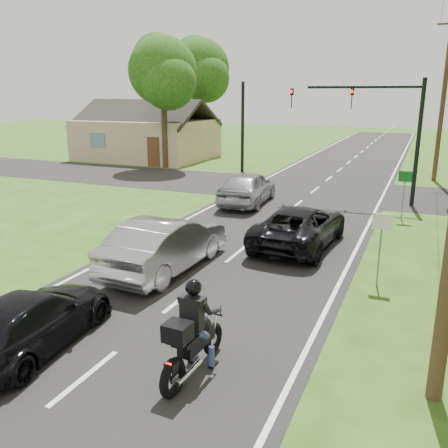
% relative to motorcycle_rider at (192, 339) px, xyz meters
% --- Properties ---
extents(ground, '(140.00, 140.00, 0.00)m').
position_rel_motorcycle_rider_xyz_m(ground, '(-1.87, 3.08, -0.78)').
color(ground, '#2C4914').
rests_on(ground, ground).
extents(road, '(8.00, 100.00, 0.01)m').
position_rel_motorcycle_rider_xyz_m(road, '(-1.87, 13.08, -0.77)').
color(road, black).
rests_on(road, ground).
extents(cross_road, '(60.00, 7.00, 0.01)m').
position_rel_motorcycle_rider_xyz_m(cross_road, '(-1.87, 19.08, -0.78)').
color(cross_road, black).
rests_on(cross_road, ground).
extents(motorcycle_rider, '(0.65, 2.31, 1.99)m').
position_rel_motorcycle_rider_xyz_m(motorcycle_rider, '(0.00, 0.00, 0.00)').
color(motorcycle_rider, black).
rests_on(motorcycle_rider, ground).
extents(dark_suv, '(2.65, 5.33, 1.45)m').
position_rel_motorcycle_rider_xyz_m(dark_suv, '(-0.14, 8.78, -0.04)').
color(dark_suv, black).
rests_on(dark_suv, road).
extents(silver_sedan, '(1.93, 5.13, 1.67)m').
position_rel_motorcycle_rider_xyz_m(silver_sedan, '(-3.32, 4.78, 0.07)').
color(silver_sedan, '#A3A3A8').
rests_on(silver_sedan, road).
extents(silver_suv, '(2.30, 5.02, 1.67)m').
position_rel_motorcycle_rider_xyz_m(silver_suv, '(-4.18, 14.30, 0.07)').
color(silver_suv, '#9B9DA2').
rests_on(silver_suv, road).
extents(dark_car_behind, '(2.16, 4.48, 1.26)m').
position_rel_motorcycle_rider_xyz_m(dark_car_behind, '(-3.63, -0.42, -0.14)').
color(dark_car_behind, black).
rests_on(dark_car_behind, road).
extents(traffic_signal, '(6.38, 0.44, 6.00)m').
position_rel_motorcycle_rider_xyz_m(traffic_signal, '(1.47, 17.07, 3.36)').
color(traffic_signal, black).
rests_on(traffic_signal, ground).
extents(signal_pole_far, '(0.20, 0.20, 6.00)m').
position_rel_motorcycle_rider_xyz_m(signal_pole_far, '(-7.07, 21.08, 2.22)').
color(signal_pole_far, black).
rests_on(signal_pole_far, ground).
extents(utility_pole_far, '(1.60, 0.28, 10.00)m').
position_rel_motorcycle_rider_xyz_m(utility_pole_far, '(4.33, 25.08, 4.30)').
color(utility_pole_far, '#523825').
rests_on(utility_pole_far, ground).
extents(sign_white, '(0.55, 0.07, 2.12)m').
position_rel_motorcycle_rider_xyz_m(sign_white, '(2.83, 6.06, 0.82)').
color(sign_white, slate).
rests_on(sign_white, ground).
extents(sign_green, '(0.55, 0.07, 2.12)m').
position_rel_motorcycle_rider_xyz_m(sign_green, '(3.03, 14.06, 0.82)').
color(sign_green, slate).
rests_on(sign_green, ground).
extents(tree_left_near, '(5.12, 4.96, 9.22)m').
position_rel_motorcycle_rider_xyz_m(tree_left_near, '(-13.60, 22.86, 5.75)').
color(tree_left_near, '#332316').
rests_on(tree_left_near, ground).
extents(tree_left_far, '(5.76, 5.58, 10.14)m').
position_rel_motorcycle_rider_xyz_m(tree_left_far, '(-15.57, 32.83, 6.35)').
color(tree_left_far, '#332316').
rests_on(tree_left_far, ground).
extents(house, '(10.20, 8.00, 4.84)m').
position_rel_motorcycle_rider_xyz_m(house, '(-17.87, 27.08, 0.99)').
color(house, tan).
rests_on(house, ground).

